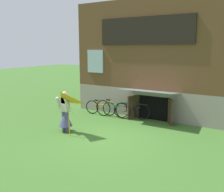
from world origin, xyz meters
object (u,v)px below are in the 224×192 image
person (65,115)px  bicycle_green (113,109)px  bicycle_yellow (101,108)px  bicycle_black (132,111)px  kite (61,103)px

person → bicycle_green: 2.72m
bicycle_yellow → bicycle_black: bearing=-3.8°
person → bicycle_yellow: person is taller
kite → bicycle_green: 3.34m
person → kite: 0.88m
bicycle_black → bicycle_yellow: bearing=170.6°
bicycle_yellow → bicycle_green: bearing=-15.7°
person → bicycle_black: size_ratio=0.96×
kite → bicycle_black: 3.71m
bicycle_green → bicycle_yellow: bearing=170.4°
person → bicycle_black: (1.34, 2.90, -0.28)m
bicycle_green → bicycle_yellow: size_ratio=1.16×
kite → bicycle_black: (1.01, 3.46, -0.87)m
person → bicycle_yellow: (-0.25, 2.75, -0.30)m
bicycle_black → kite: bearing=-121.0°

